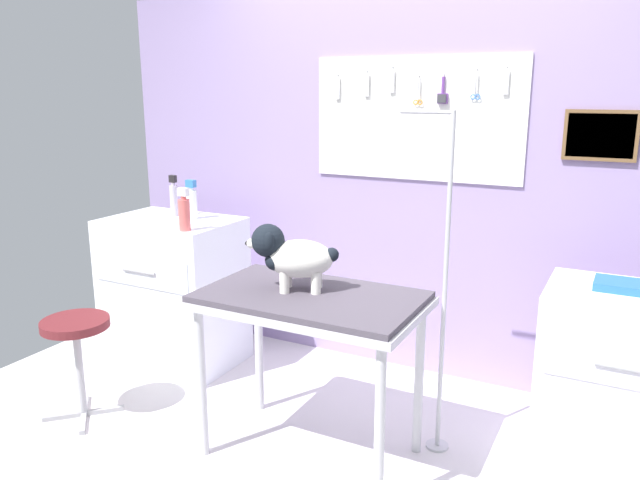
% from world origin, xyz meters
% --- Properties ---
extents(ground, '(4.40, 4.00, 0.04)m').
position_xyz_m(ground, '(0.00, 0.00, -0.02)').
color(ground, silver).
extents(rear_wall_panel, '(4.00, 0.11, 2.30)m').
position_xyz_m(rear_wall_panel, '(0.01, 1.28, 1.16)').
color(rear_wall_panel, '#917CAC').
rests_on(rear_wall_panel, ground).
extents(grooming_table, '(1.01, 0.61, 0.80)m').
position_xyz_m(grooming_table, '(-0.04, 0.14, 0.72)').
color(grooming_table, '#B7B7BC').
rests_on(grooming_table, ground).
extents(grooming_arm, '(0.30, 0.11, 1.62)m').
position_xyz_m(grooming_arm, '(0.48, 0.46, 0.75)').
color(grooming_arm, '#B7B7BC').
rests_on(grooming_arm, ground).
extents(dog, '(0.42, 0.30, 0.31)m').
position_xyz_m(dog, '(-0.14, 0.15, 0.97)').
color(dog, white).
rests_on(dog, grooming_table).
extents(counter_left, '(0.80, 0.58, 0.93)m').
position_xyz_m(counter_left, '(-1.31, 0.67, 0.46)').
color(counter_left, white).
rests_on(counter_left, ground).
extents(cabinet_right, '(0.68, 0.54, 0.85)m').
position_xyz_m(cabinet_right, '(1.25, 0.66, 0.43)').
color(cabinet_right, white).
rests_on(cabinet_right, ground).
extents(stool, '(0.35, 0.35, 0.55)m').
position_xyz_m(stool, '(-1.28, -0.12, 0.45)').
color(stool, '#9E9EA3').
rests_on(stool, ground).
extents(detangler_spray, '(0.05, 0.05, 0.26)m').
position_xyz_m(detangler_spray, '(-1.35, 0.77, 1.04)').
color(detangler_spray, '#B8AEC1').
rests_on(detangler_spray, counter_left).
extents(pump_bottle_white, '(0.07, 0.07, 0.24)m').
position_xyz_m(pump_bottle_white, '(-1.02, 0.47, 1.03)').
color(pump_bottle_white, '#DC615D').
rests_on(pump_bottle_white, counter_left).
extents(spray_bottle_tall, '(0.07, 0.07, 0.24)m').
position_xyz_m(spray_bottle_tall, '(-1.19, 0.75, 1.03)').
color(spray_bottle_tall, white).
rests_on(spray_bottle_tall, counter_left).
extents(supply_tray, '(0.24, 0.18, 0.04)m').
position_xyz_m(supply_tray, '(1.22, 0.69, 0.87)').
color(supply_tray, blue).
rests_on(supply_tray, cabinet_right).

